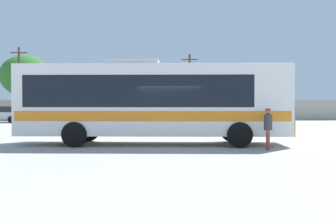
{
  "coord_description": "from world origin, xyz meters",
  "views": [
    {
      "loc": [
        -1.01,
        -16.8,
        1.81
      ],
      "look_at": [
        0.18,
        3.06,
        1.35
      ],
      "focal_mm": 41.75,
      "sensor_mm": 36.0,
      "label": 1
    }
  ],
  "objects_px": {
    "attendant_by_bus_door": "(268,126)",
    "utility_pole_near": "(190,85)",
    "utility_pole_far": "(19,82)",
    "coach_bus_white_orange": "(151,100)",
    "parked_car_second_maroon": "(66,114)",
    "parked_car_third_black": "(133,114)",
    "roadside_tree_midleft": "(142,78)",
    "roadside_tree_left": "(25,76)",
    "parked_car_leftmost_silver": "(2,114)"
  },
  "relations": [
    {
      "from": "parked_car_second_maroon",
      "to": "roadside_tree_midleft",
      "type": "relative_size",
      "value": 0.63
    },
    {
      "from": "parked_car_third_black",
      "to": "utility_pole_near",
      "type": "distance_m",
      "value": 9.34
    },
    {
      "from": "parked_car_leftmost_silver",
      "to": "utility_pole_near",
      "type": "distance_m",
      "value": 19.75
    },
    {
      "from": "parked_car_second_maroon",
      "to": "utility_pole_near",
      "type": "height_order",
      "value": "utility_pole_near"
    },
    {
      "from": "roadside_tree_left",
      "to": "roadside_tree_midleft",
      "type": "distance_m",
      "value": 13.78
    },
    {
      "from": "parked_car_leftmost_silver",
      "to": "coach_bus_white_orange",
      "type": "bearing_deg",
      "value": -56.0
    },
    {
      "from": "attendant_by_bus_door",
      "to": "utility_pole_near",
      "type": "xyz_separation_m",
      "value": [
        0.31,
        29.07,
        2.92
      ]
    },
    {
      "from": "utility_pole_near",
      "to": "roadside_tree_left",
      "type": "xyz_separation_m",
      "value": [
        -19.2,
        3.26,
        1.2
      ]
    },
    {
      "from": "attendant_by_bus_door",
      "to": "utility_pole_near",
      "type": "relative_size",
      "value": 0.22
    },
    {
      "from": "attendant_by_bus_door",
      "to": "roadside_tree_midleft",
      "type": "xyz_separation_m",
      "value": [
        -5.13,
        31.56,
        3.86
      ]
    },
    {
      "from": "attendant_by_bus_door",
      "to": "parked_car_leftmost_silver",
      "type": "height_order",
      "value": "attendant_by_bus_door"
    },
    {
      "from": "parked_car_leftmost_silver",
      "to": "utility_pole_far",
      "type": "relative_size",
      "value": 0.56
    },
    {
      "from": "parked_car_leftmost_silver",
      "to": "utility_pole_near",
      "type": "height_order",
      "value": "utility_pole_near"
    },
    {
      "from": "coach_bus_white_orange",
      "to": "roadside_tree_midleft",
      "type": "distance_m",
      "value": 29.34
    },
    {
      "from": "coach_bus_white_orange",
      "to": "attendant_by_bus_door",
      "type": "relative_size",
      "value": 7.35
    },
    {
      "from": "attendant_by_bus_door",
      "to": "roadside_tree_midleft",
      "type": "bearing_deg",
      "value": 99.22
    },
    {
      "from": "parked_car_third_black",
      "to": "roadside_tree_midleft",
      "type": "xyz_separation_m",
      "value": [
        0.79,
        8.74,
        4.01
      ]
    },
    {
      "from": "parked_car_third_black",
      "to": "roadside_tree_midleft",
      "type": "height_order",
      "value": "roadside_tree_midleft"
    },
    {
      "from": "parked_car_leftmost_silver",
      "to": "parked_car_second_maroon",
      "type": "distance_m",
      "value": 5.85
    },
    {
      "from": "parked_car_third_black",
      "to": "roadside_tree_left",
      "type": "height_order",
      "value": "roadside_tree_left"
    },
    {
      "from": "parked_car_second_maroon",
      "to": "parked_car_third_black",
      "type": "relative_size",
      "value": 0.92
    },
    {
      "from": "parked_car_third_black",
      "to": "utility_pole_near",
      "type": "height_order",
      "value": "utility_pole_near"
    },
    {
      "from": "parked_car_second_maroon",
      "to": "parked_car_third_black",
      "type": "bearing_deg",
      "value": -0.27
    },
    {
      "from": "roadside_tree_midleft",
      "to": "utility_pole_far",
      "type": "bearing_deg",
      "value": -167.34
    },
    {
      "from": "parked_car_second_maroon",
      "to": "parked_car_leftmost_silver",
      "type": "bearing_deg",
      "value": -176.3
    },
    {
      "from": "coach_bus_white_orange",
      "to": "parked_car_third_black",
      "type": "relative_size",
      "value": 2.51
    },
    {
      "from": "attendant_by_bus_door",
      "to": "parked_car_leftmost_silver",
      "type": "relative_size",
      "value": 0.36
    },
    {
      "from": "utility_pole_far",
      "to": "parked_car_second_maroon",
      "type": "bearing_deg",
      "value": -42.85
    },
    {
      "from": "attendant_by_bus_door",
      "to": "utility_pole_near",
      "type": "distance_m",
      "value": 29.22
    },
    {
      "from": "parked_car_third_black",
      "to": "roadside_tree_midleft",
      "type": "bearing_deg",
      "value": 84.85
    },
    {
      "from": "roadside_tree_left",
      "to": "parked_car_third_black",
      "type": "bearing_deg",
      "value": -36.26
    },
    {
      "from": "utility_pole_near",
      "to": "utility_pole_far",
      "type": "height_order",
      "value": "utility_pole_far"
    },
    {
      "from": "utility_pole_far",
      "to": "roadside_tree_left",
      "type": "xyz_separation_m",
      "value": [
        -0.49,
        3.76,
        0.92
      ]
    },
    {
      "from": "parked_car_third_black",
      "to": "roadside_tree_midleft",
      "type": "relative_size",
      "value": 0.69
    },
    {
      "from": "parked_car_leftmost_silver",
      "to": "parked_car_third_black",
      "type": "relative_size",
      "value": 0.94
    },
    {
      "from": "roadside_tree_left",
      "to": "utility_pole_near",
      "type": "bearing_deg",
      "value": -9.65
    },
    {
      "from": "parked_car_third_black",
      "to": "roadside_tree_left",
      "type": "distance_m",
      "value": 16.65
    },
    {
      "from": "attendant_by_bus_door",
      "to": "roadside_tree_left",
      "type": "relative_size",
      "value": 0.21
    },
    {
      "from": "coach_bus_white_orange",
      "to": "utility_pole_near",
      "type": "xyz_separation_m",
      "value": [
        4.8,
        26.71,
        1.87
      ]
    },
    {
      "from": "coach_bus_white_orange",
      "to": "roadside_tree_midleft",
      "type": "height_order",
      "value": "roadside_tree_midleft"
    },
    {
      "from": "utility_pole_near",
      "to": "roadside_tree_left",
      "type": "height_order",
      "value": "roadside_tree_left"
    },
    {
      "from": "attendant_by_bus_door",
      "to": "utility_pole_far",
      "type": "relative_size",
      "value": 0.2
    },
    {
      "from": "utility_pole_far",
      "to": "roadside_tree_left",
      "type": "height_order",
      "value": "utility_pole_far"
    },
    {
      "from": "utility_pole_near",
      "to": "utility_pole_far",
      "type": "bearing_deg",
      "value": -178.49
    },
    {
      "from": "utility_pole_near",
      "to": "parked_car_leftmost_silver",
      "type": "bearing_deg",
      "value": -160.24
    },
    {
      "from": "coach_bus_white_orange",
      "to": "parked_car_second_maroon",
      "type": "xyz_separation_m",
      "value": [
        -7.73,
        20.49,
        -1.15
      ]
    },
    {
      "from": "utility_pole_far",
      "to": "utility_pole_near",
      "type": "bearing_deg",
      "value": 1.51
    },
    {
      "from": "coach_bus_white_orange",
      "to": "parked_car_second_maroon",
      "type": "relative_size",
      "value": 2.72
    },
    {
      "from": "attendant_by_bus_door",
      "to": "roadside_tree_midleft",
      "type": "relative_size",
      "value": 0.23
    },
    {
      "from": "parked_car_second_maroon",
      "to": "parked_car_third_black",
      "type": "height_order",
      "value": "parked_car_second_maroon"
    }
  ]
}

